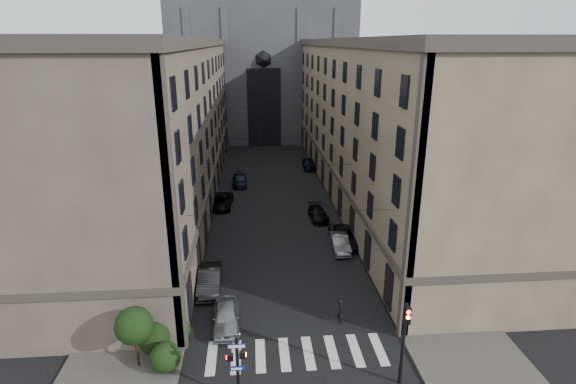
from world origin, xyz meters
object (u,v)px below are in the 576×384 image
object	(u,v)px
car_left_midfar	(221,201)
car_right_midfar	(318,214)
pedestrian_signal_left	(237,364)
car_left_midnear	(209,280)
car_left_near	(226,316)
traffic_light_right	(404,335)
pedestrian	(341,311)
gothic_tower	(262,45)
car_right_far	(309,164)
car_left_far	(240,180)
car_right_midnear	(345,237)
car_right_near	(340,243)

from	to	relation	value
car_left_midfar	car_right_midfar	bearing A→B (deg)	-19.70
pedestrian_signal_left	car_left_midnear	bearing A→B (deg)	102.07
car_left_near	car_right_midfar	world-z (taller)	car_left_near
traffic_light_right	car_left_near	xyz separation A→B (m)	(-10.08, 6.29, -2.52)
car_left_midnear	pedestrian	size ratio (longest dim) A/B	2.73
gothic_tower	car_right_midfar	bearing A→B (deg)	-84.52
car_right_far	car_left_midnear	bearing A→B (deg)	-108.92
traffic_light_right	pedestrian	world-z (taller)	traffic_light_right
car_left_near	car_left_midfar	bearing A→B (deg)	92.00
traffic_light_right	pedestrian	xyz separation A→B (m)	(-2.26, 6.08, -2.38)
traffic_light_right	car_left_far	distance (m)	39.51
car_left_near	car_right_midnear	bearing A→B (deg)	46.99
gothic_tower	car_left_far	xyz separation A→B (m)	(-4.20, -34.85, -17.11)
car_left_midnear	car_left_far	xyz separation A→B (m)	(1.82, 26.91, -0.13)
car_left_midnear	car_right_midfar	size ratio (longest dim) A/B	1.14
car_left_near	car_right_near	bearing A→B (deg)	45.82
car_right_near	car_right_midnear	distance (m)	1.47
gothic_tower	car_right_midfar	xyz separation A→B (m)	(4.60, -47.89, -17.16)
pedestrian	car_right_midnear	bearing A→B (deg)	-31.55
car_left_near	car_right_midfar	bearing A→B (deg)	62.10
traffic_light_right	car_left_near	world-z (taller)	traffic_light_right
traffic_light_right	car_right_far	size ratio (longest dim) A/B	1.12
gothic_tower	traffic_light_right	size ratio (longest dim) A/B	11.15
traffic_light_right	car_left_midnear	size ratio (longest dim) A/B	1.05
pedestrian_signal_left	car_left_near	distance (m)	6.96
car_left_midnear	car_right_far	size ratio (longest dim) A/B	1.07
car_left_midfar	car_right_midfar	xyz separation A→B (m)	(10.80, -4.58, -0.11)
traffic_light_right	car_right_midfar	world-z (taller)	traffic_light_right
traffic_light_right	car_right_midnear	size ratio (longest dim) A/B	0.99
pedestrian_signal_left	pedestrian	bearing A→B (deg)	43.47
car_right_far	car_right_midfar	bearing A→B (deg)	-93.79
car_right_midfar	pedestrian	distance (m)	19.11
car_left_near	car_left_midnear	size ratio (longest dim) A/B	0.91
car_left_far	pedestrian	bearing A→B (deg)	-78.57
gothic_tower	car_left_midnear	distance (m)	64.33
car_left_near	car_right_near	world-z (taller)	car_left_near
gothic_tower	car_right_near	bearing A→B (deg)	-84.38
gothic_tower	pedestrian	distance (m)	69.14
car_left_midnear	pedestrian	world-z (taller)	pedestrian
car_right_near	car_left_far	bearing A→B (deg)	115.95
car_left_far	pedestrian	world-z (taller)	pedestrian
car_right_midfar	car_left_far	bearing A→B (deg)	120.66
car_left_midnear	car_right_midnear	xyz separation A→B (m)	(12.21, 7.38, -0.09)
car_right_midfar	car_right_far	world-z (taller)	car_right_far
pedestrian	gothic_tower	bearing A→B (deg)	-15.91
pedestrian_signal_left	car_left_near	bearing A→B (deg)	98.19
car_right_near	car_right_midnear	xyz separation A→B (m)	(0.71, 1.29, 0.01)
car_left_near	car_right_midnear	world-z (taller)	car_left_near
car_left_midnear	car_left_far	world-z (taller)	car_left_midnear
gothic_tower	traffic_light_right	xyz separation A→B (m)	(5.60, -73.04, -14.51)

